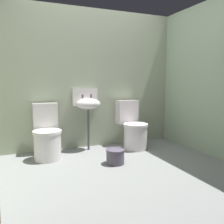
% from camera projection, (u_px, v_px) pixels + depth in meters
% --- Properties ---
extents(ground_plane, '(3.34, 2.81, 0.08)m').
position_uv_depth(ground_plane, '(121.00, 173.00, 3.01)').
color(ground_plane, slate).
extents(wall_back, '(3.34, 0.10, 2.28)m').
position_uv_depth(wall_back, '(91.00, 79.00, 4.01)').
color(wall_back, '#97A186').
rests_on(wall_back, ground).
extents(wall_right, '(0.10, 2.61, 2.28)m').
position_uv_depth(wall_right, '(212.00, 79.00, 3.52)').
color(wall_right, '#90A589').
rests_on(wall_right, ground).
extents(toilet_left, '(0.42, 0.61, 0.78)m').
position_uv_depth(toilet_left, '(47.00, 136.00, 3.45)').
color(toilet_left, silver).
rests_on(toilet_left, ground).
extents(toilet_right, '(0.42, 0.61, 0.78)m').
position_uv_depth(toilet_right, '(133.00, 129.00, 3.98)').
color(toilet_right, silver).
rests_on(toilet_right, ground).
extents(sink, '(0.42, 0.35, 0.99)m').
position_uv_depth(sink, '(88.00, 103.00, 3.82)').
color(sink, '#4E4755').
rests_on(sink, ground).
extents(bucket, '(0.26, 0.26, 0.20)m').
position_uv_depth(bucket, '(115.00, 156.00, 3.22)').
color(bucket, '#4E4755').
rests_on(bucket, ground).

